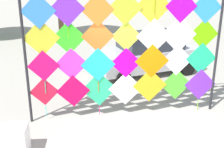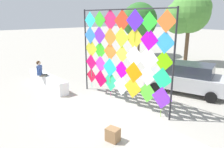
{
  "view_description": "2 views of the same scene",
  "coord_description": "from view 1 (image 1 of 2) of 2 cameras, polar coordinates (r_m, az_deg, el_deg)",
  "views": [
    {
      "loc": [
        -1.05,
        -6.19,
        3.97
      ],
      "look_at": [
        -0.58,
        0.47,
        1.53
      ],
      "focal_mm": 47.7,
      "sensor_mm": 36.0,
      "label": 1
    },
    {
      "loc": [
        6.57,
        -5.03,
        3.87
      ],
      "look_at": [
        -0.2,
        0.73,
        1.43
      ],
      "focal_mm": 33.88,
      "sensor_mm": 36.0,
      "label": 2
    }
  ],
  "objects": [
    {
      "name": "kite_display_rack",
      "position": [
        7.68,
        2.81,
        7.79
      ],
      "size": [
        5.19,
        0.45,
        4.28
      ],
      "color": "#232328",
      "rests_on": "ground"
    },
    {
      "name": "ground",
      "position": [
        7.43,
        4.8,
        -12.27
      ],
      "size": [
        120.0,
        120.0,
        0.0
      ],
      "primitive_type": "plane",
      "color": "#9E998E"
    },
    {
      "name": "parked_car",
      "position": [
        11.58,
        6.79,
        4.0
      ],
      "size": [
        4.31,
        2.85,
        1.55
      ],
      "color": "#B7B7BC",
      "rests_on": "ground"
    }
  ]
}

